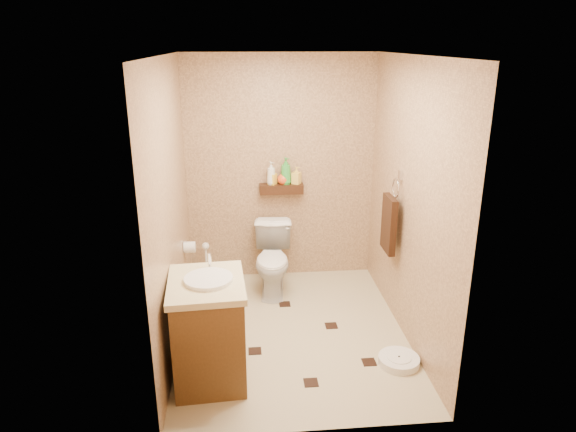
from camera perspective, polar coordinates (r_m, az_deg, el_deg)
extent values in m
plane|color=tan|center=(4.77, 0.46, -12.75)|extent=(2.50, 2.50, 0.00)
cube|color=tan|center=(5.46, -0.82, 5.10)|extent=(2.00, 0.04, 2.40)
cube|color=tan|center=(3.11, 2.84, -5.96)|extent=(2.00, 0.04, 2.40)
cube|color=tan|center=(4.29, -12.92, 0.69)|extent=(0.04, 2.50, 2.40)
cube|color=tan|center=(4.47, 13.36, 1.43)|extent=(0.04, 2.50, 2.40)
cube|color=white|center=(4.06, 0.55, 17.43)|extent=(2.00, 2.50, 0.02)
cube|color=#3D1C10|center=(5.43, -0.75, 3.06)|extent=(0.46, 0.14, 0.10)
cube|color=black|center=(4.52, -3.70, -14.74)|extent=(0.11, 0.11, 0.01)
cube|color=black|center=(4.87, 4.82, -12.05)|extent=(0.11, 0.11, 0.01)
cube|color=black|center=(4.17, 2.57, -18.00)|extent=(0.11, 0.11, 0.01)
cube|color=black|center=(5.25, -6.84, -9.69)|extent=(0.11, 0.11, 0.01)
cube|color=black|center=(4.43, 8.99, -15.73)|extent=(0.11, 0.11, 0.01)
cube|color=black|center=(5.21, -0.37, -9.76)|extent=(0.11, 0.11, 0.01)
imported|color=white|center=(5.33, -1.68, -4.89)|extent=(0.44, 0.72, 0.70)
cube|color=brown|center=(4.06, -8.79, -12.73)|extent=(0.56, 0.67, 0.78)
cube|color=beige|center=(3.86, -9.10, -7.49)|extent=(0.60, 0.71, 0.05)
cylinder|color=white|center=(3.85, -8.82, -7.08)|extent=(0.36, 0.36, 0.05)
cylinder|color=silver|center=(4.02, -8.70, -4.88)|extent=(0.03, 0.03, 0.12)
cylinder|color=white|center=(4.44, 12.21, -15.41)|extent=(0.43, 0.43, 0.06)
cylinder|color=white|center=(4.42, 12.24, -15.05)|extent=(0.20, 0.20, 0.01)
cylinder|color=#19655C|center=(5.68, -8.96, -6.83)|extent=(0.11, 0.11, 0.12)
cylinder|color=white|center=(5.59, -9.07, -4.83)|extent=(0.02, 0.02, 0.34)
sphere|color=white|center=(5.53, -9.15, -3.33)|extent=(0.08, 0.08, 0.08)
cube|color=silver|center=(4.65, 12.40, 4.47)|extent=(0.03, 0.06, 0.08)
torus|color=silver|center=(4.67, 11.88, 3.04)|extent=(0.02, 0.19, 0.19)
cube|color=#301D0E|center=(4.76, 11.15, -0.90)|extent=(0.06, 0.30, 0.52)
cylinder|color=white|center=(5.09, -10.88, -3.42)|extent=(0.11, 0.11, 0.11)
cylinder|color=silver|center=(5.07, -11.37, -2.81)|extent=(0.04, 0.02, 0.02)
imported|color=white|center=(5.38, -1.88, 4.78)|extent=(0.13, 0.13, 0.24)
imported|color=yellow|center=(5.39, -1.76, 4.41)|extent=(0.11, 0.11, 0.17)
imported|color=#F4541C|center=(5.40, -0.53, 4.36)|extent=(0.13, 0.13, 0.16)
imported|color=green|center=(5.39, -0.24, 5.04)|extent=(0.15, 0.15, 0.28)
imported|color=#EDC74F|center=(5.41, 0.94, 4.55)|extent=(0.11, 0.11, 0.18)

